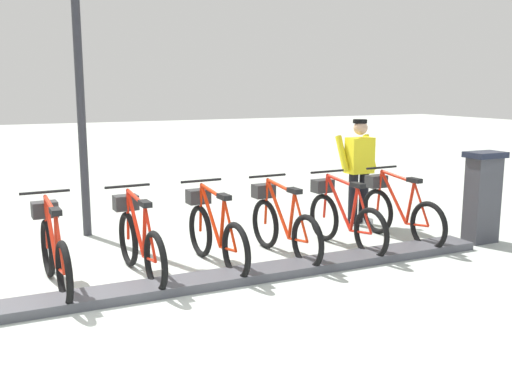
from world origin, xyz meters
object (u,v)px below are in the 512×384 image
Objects in this scene: payment_kiosk at (482,196)px; bike_docked_4 at (139,240)px; bike_docked_0 at (398,211)px; bike_docked_2 at (282,224)px; bike_docked_3 at (214,232)px; worker_near_rack at (359,167)px; bike_docked_5 at (54,250)px; lamp_post at (79,67)px; bike_docked_1 at (343,217)px.

bike_docked_4 is (0.57, 4.71, -0.24)m from payment_kiosk.
bike_docked_2 is (0.00, 1.86, 0.00)m from bike_docked_0.
bike_docked_0 and bike_docked_3 have the same top height.
payment_kiosk is 0.77× the size of worker_near_rack.
bike_docked_5 is (0.00, 0.93, 0.00)m from bike_docked_4.
worker_near_rack reaches higher than bike_docked_3.
bike_docked_2 is 1.00× the size of bike_docked_5.
bike_docked_0 is at bearing 175.87° from worker_near_rack.
bike_docked_3 is 0.93m from bike_docked_4.
bike_docked_5 is at bearing 162.20° from lamp_post.
bike_docked_5 is at bearing 90.00° from bike_docked_3.
bike_docked_2 is at bearing -90.00° from bike_docked_5.
worker_near_rack reaches higher than bike_docked_0.
bike_docked_0 is 3.72m from bike_docked_4.
bike_docked_5 is (0.57, 5.64, -0.24)m from payment_kiosk.
bike_docked_2 is 1.00× the size of bike_docked_3.
bike_docked_2 is (0.00, 0.93, 0.00)m from bike_docked_1.
payment_kiosk is 0.74× the size of bike_docked_0.
bike_docked_4 is 0.93m from bike_docked_5.
bike_docked_2 and bike_docked_5 have the same top height.
bike_docked_0 is 1.00× the size of bike_docked_3.
bike_docked_2 is 1.86m from bike_docked_4.
bike_docked_3 is at bearing 90.00° from bike_docked_2.
payment_kiosk is 3.83m from bike_docked_3.
payment_kiosk is 2.92m from bike_docked_2.
payment_kiosk reaches higher than bike_docked_4.
bike_docked_2 and bike_docked_3 have the same top height.
bike_docked_1 is at bearing -90.00° from bike_docked_5.
worker_near_rack is (1.09, -1.01, 0.48)m from bike_docked_1.
lamp_post reaches higher than bike_docked_2.
payment_kiosk is 0.74× the size of bike_docked_1.
bike_docked_1 is 1.86m from bike_docked_3.
bike_docked_4 is at bearing 90.00° from bike_docked_0.
bike_docked_1 is (0.57, 1.92, -0.24)m from payment_kiosk.
worker_near_rack is (1.09, -2.87, 0.48)m from bike_docked_3.
payment_kiosk reaches higher than bike_docked_0.
bike_docked_5 is at bearing 84.22° from payment_kiosk.
bike_docked_3 is (0.00, 1.86, 0.00)m from bike_docked_1.
bike_docked_1 is (0.00, 0.93, 0.00)m from bike_docked_0.
worker_near_rack is 4.44m from lamp_post.
bike_docked_5 is (0.00, 2.79, 0.00)m from bike_docked_2.
payment_kiosk is 0.74× the size of bike_docked_3.
lamp_post is (2.19, -0.70, 2.00)m from bike_docked_5.
bike_docked_1 is 1.56m from worker_near_rack.
payment_kiosk reaches higher than bike_docked_2.
bike_docked_3 is 0.47× the size of lamp_post.
bike_docked_0 is at bearing -90.00° from bike_docked_3.
lamp_post is at bearing 74.62° from worker_near_rack.
payment_kiosk reaches higher than bike_docked_5.
lamp_post is at bearing -17.80° from bike_docked_5.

